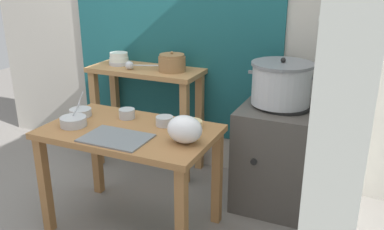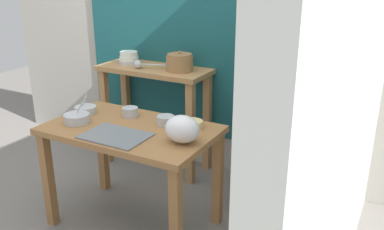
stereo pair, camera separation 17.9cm
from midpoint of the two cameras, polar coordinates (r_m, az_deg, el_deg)
ground_plane at (r=3.06m, az=-10.64°, el=-14.29°), size 9.00×9.00×0.00m
wall_back at (r=3.47m, az=-0.36°, el=13.29°), size 4.40×0.12×2.60m
wall_right at (r=2.28m, az=21.08°, el=8.48°), size 0.30×3.20×2.60m
prep_table at (r=2.72m, az=-10.38°, el=-4.09°), size 1.10×0.66×0.72m
back_shelf_table at (r=3.55m, az=-7.76°, el=2.94°), size 0.96×0.40×0.90m
stove_block at (r=3.10m, az=10.54°, el=-5.61°), size 0.60×0.61×0.78m
steamer_pot at (r=2.94m, az=10.54°, el=4.32°), size 0.48×0.43×0.33m
clay_pot at (r=3.35m, az=-4.32°, el=7.18°), size 0.22×0.22×0.16m
bowl_stack_enamel at (r=3.64m, az=-11.45°, el=7.58°), size 0.17×0.17×0.11m
ladle at (r=3.45m, az=-9.89°, el=6.76°), size 0.29×0.14×0.07m
serving_tray at (r=2.55m, az=-12.43°, el=-3.14°), size 0.40×0.28×0.01m
plastic_bag at (r=2.41m, az=-3.15°, el=-2.01°), size 0.21×0.17×0.17m
prep_bowl_0 at (r=2.66m, az=-2.03°, el=-1.23°), size 0.14×0.14×0.04m
prep_bowl_1 at (r=2.99m, az=-16.80°, el=0.39°), size 0.15×0.15×0.17m
prep_bowl_2 at (r=2.86m, az=-10.74°, el=0.22°), size 0.11×0.11×0.06m
prep_bowl_3 at (r=2.70m, az=-5.71°, el=-0.80°), size 0.11×0.11×0.06m
prep_bowl_4 at (r=2.81m, az=-17.82°, el=-0.82°), size 0.17×0.17×0.15m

